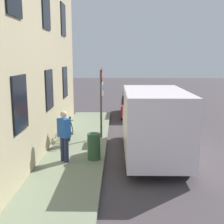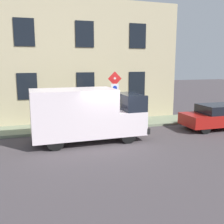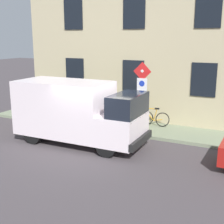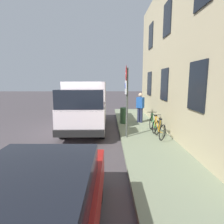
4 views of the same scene
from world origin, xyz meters
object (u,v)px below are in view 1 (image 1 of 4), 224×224
(sign_post_stacked, at_px, (102,92))
(bicycle_orange, at_px, (70,129))
(delivery_van, at_px, (152,121))
(parked_hatchback, at_px, (135,104))
(litter_bin, at_px, (94,146))
(bicycle_green, at_px, (66,134))
(pedestrian, at_px, (64,135))

(sign_post_stacked, distance_m, bicycle_orange, 2.15)
(delivery_van, bearing_deg, sign_post_stacked, 42.92)
(parked_hatchback, height_order, litter_bin, parked_hatchback)
(litter_bin, bearing_deg, parked_hatchback, -102.91)
(bicycle_green, height_order, pedestrian, pedestrian)
(sign_post_stacked, relative_size, bicycle_green, 1.73)
(delivery_van, relative_size, bicycle_green, 3.12)
(parked_hatchback, xyz_separation_m, pedestrian, (2.86, 8.54, 0.34))
(sign_post_stacked, xyz_separation_m, bicycle_green, (1.41, 0.80, -1.62))
(parked_hatchback, height_order, bicycle_orange, parked_hatchback)
(bicycle_orange, relative_size, pedestrian, 1.00)
(delivery_van, relative_size, parked_hatchback, 1.32)
(pedestrian, relative_size, litter_bin, 1.91)
(parked_hatchback, bearing_deg, pedestrian, -17.22)
(delivery_van, distance_m, pedestrian, 3.15)
(delivery_van, bearing_deg, parked_hatchback, 0.84)
(litter_bin, bearing_deg, delivery_van, -162.00)
(delivery_van, relative_size, litter_bin, 5.93)
(sign_post_stacked, relative_size, pedestrian, 1.72)
(bicycle_orange, relative_size, litter_bin, 1.91)
(delivery_van, bearing_deg, litter_bin, 107.71)
(litter_bin, bearing_deg, bicycle_green, -56.22)
(sign_post_stacked, relative_size, litter_bin, 3.29)
(sign_post_stacked, distance_m, delivery_van, 2.91)
(sign_post_stacked, height_order, bicycle_orange, sign_post_stacked)
(sign_post_stacked, xyz_separation_m, delivery_van, (-1.91, 2.04, -0.80))
(bicycle_green, xyz_separation_m, litter_bin, (-1.27, 1.90, 0.08))
(parked_hatchback, bearing_deg, delivery_van, 2.42)
(sign_post_stacked, height_order, pedestrian, sign_post_stacked)
(parked_hatchback, distance_m, pedestrian, 9.01)
(bicycle_orange, height_order, bicycle_green, same)
(parked_hatchback, relative_size, litter_bin, 4.49)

